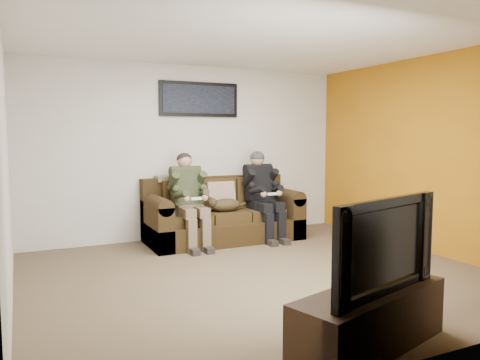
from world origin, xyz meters
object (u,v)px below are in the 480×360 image
sofa (222,216)px  television (372,244)px  person_left (189,194)px  framed_poster (199,99)px  tv_stand (370,319)px  person_right (262,190)px  cat (224,205)px

sofa → television: (-0.45, -3.78, 0.43)m
person_left → framed_poster: size_ratio=1.05×
television → tv_stand: bearing=0.0°
sofa → tv_stand: sofa is taller
tv_stand → television: bearing=0.0°
sofa → person_right: person_right is taller
tv_stand → person_right: bearing=57.7°
cat → television: (-0.41, -3.60, 0.23)m
sofa → person_right: (0.58, -0.19, 0.39)m
cat → television: size_ratio=0.55×
sofa → cat: bearing=-101.8°
cat → framed_poster: framed_poster is taller
person_left → person_right: 1.17m
cat → person_right: bearing=-0.5°
person_left → tv_stand: bearing=-87.9°
person_right → framed_poster: (-0.78, 0.57, 1.36)m
sofa → tv_stand: 3.81m
sofa → framed_poster: (-0.20, 0.39, 1.75)m
person_left → sofa: bearing=18.0°
framed_poster → television: (-0.25, -4.17, -1.32)m
cat → framed_poster: (-0.16, 0.57, 1.55)m
person_right → cat: person_right is taller
tv_stand → cat: bearing=67.2°
sofa → television: size_ratio=1.90×
person_left → person_right: person_right is taller
framed_poster → tv_stand: bearing=-93.5°
person_right → tv_stand: bearing=-106.1°
person_left → framed_poster: framed_poster is taller
sofa → person_left: (-0.58, -0.19, 0.39)m
cat → tv_stand: (-0.41, -3.60, -0.34)m
television → person_left: bearing=75.9°
cat → television: 3.63m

